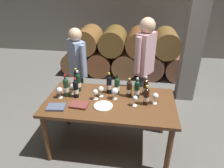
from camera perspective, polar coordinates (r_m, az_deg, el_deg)
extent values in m
plane|color=#66635E|center=(3.18, -0.54, -16.42)|extent=(14.00, 14.00, 0.00)
cube|color=gray|center=(6.52, 5.37, 20.27)|extent=(10.00, 0.24, 2.80)
cylinder|color=brown|center=(5.47, -9.58, 6.69)|extent=(0.60, 0.90, 0.60)
cylinder|color=brown|center=(5.32, -3.04, 6.44)|extent=(0.60, 0.90, 0.60)
cylinder|color=#8A5F3B|center=(5.24, 3.78, 6.08)|extent=(0.60, 0.90, 0.60)
cylinder|color=brown|center=(5.23, 10.70, 5.62)|extent=(0.60, 0.90, 0.60)
cylinder|color=brown|center=(5.30, 17.53, 5.10)|extent=(0.60, 0.90, 0.60)
cylinder|color=brown|center=(5.22, -6.67, 12.18)|extent=(0.60, 0.90, 0.60)
cylinder|color=brown|center=(5.10, 0.36, 12.00)|extent=(0.60, 0.90, 0.60)
cylinder|color=brown|center=(5.05, 7.61, 11.62)|extent=(0.60, 0.90, 0.60)
cylinder|color=olive|center=(5.08, 14.85, 11.07)|extent=(0.60, 0.90, 0.60)
cube|color=gray|center=(4.08, 21.94, 12.73)|extent=(0.32, 0.32, 2.60)
cube|color=brown|center=(2.72, -0.61, -5.11)|extent=(1.70, 0.90, 0.04)
cylinder|color=brown|center=(2.86, -17.78, -14.30)|extent=(0.07, 0.07, 0.72)
cylinder|color=brown|center=(2.66, 15.50, -17.67)|extent=(0.07, 0.07, 0.72)
cylinder|color=brown|center=(3.42, -12.46, -5.88)|extent=(0.07, 0.07, 0.72)
cylinder|color=brown|center=(3.26, 14.16, -7.97)|extent=(0.07, 0.07, 0.72)
cylinder|color=#19381E|center=(2.83, 1.42, -0.92)|extent=(0.07, 0.07, 0.20)
sphere|color=#19381E|center=(2.78, 1.44, 0.98)|extent=(0.07, 0.07, 0.07)
cylinder|color=#19381E|center=(2.77, 1.45, 1.44)|extent=(0.03, 0.03, 0.06)
cylinder|color=black|center=(2.76, 1.46, 2.22)|extent=(0.03, 0.03, 0.02)
cylinder|color=silver|center=(2.84, 1.41, -1.09)|extent=(0.07, 0.07, 0.06)
cylinder|color=black|center=(2.85, -0.81, -0.55)|extent=(0.07, 0.07, 0.22)
sphere|color=black|center=(2.79, -0.83, 1.52)|extent=(0.07, 0.07, 0.07)
cylinder|color=black|center=(2.78, -0.83, 2.04)|extent=(0.03, 0.03, 0.07)
cylinder|color=gold|center=(2.76, -0.84, 2.91)|extent=(0.03, 0.03, 0.02)
cylinder|color=silver|center=(2.85, -0.81, -0.74)|extent=(0.07, 0.07, 0.06)
cylinder|color=black|center=(2.79, -10.02, -1.77)|extent=(0.07, 0.07, 0.20)
sphere|color=black|center=(2.74, -10.20, 0.17)|extent=(0.07, 0.07, 0.07)
cylinder|color=black|center=(2.73, -10.25, 0.64)|extent=(0.03, 0.03, 0.06)
cylinder|color=#B21E23|center=(2.71, -10.32, 1.45)|extent=(0.03, 0.03, 0.02)
cylinder|color=silver|center=(2.80, -10.01, -1.95)|extent=(0.07, 0.07, 0.06)
cylinder|color=#19381E|center=(2.84, -12.58, -1.26)|extent=(0.07, 0.07, 0.22)
sphere|color=#19381E|center=(2.78, -12.82, 0.87)|extent=(0.07, 0.07, 0.07)
cylinder|color=#19381E|center=(2.77, -12.88, 1.41)|extent=(0.03, 0.03, 0.07)
cylinder|color=#B21E23|center=(2.75, -12.99, 2.31)|extent=(0.03, 0.03, 0.03)
cylinder|color=silver|center=(2.84, -12.55, -1.46)|extent=(0.07, 0.07, 0.07)
cylinder|color=black|center=(2.84, 9.25, -1.26)|extent=(0.07, 0.07, 0.19)
sphere|color=black|center=(2.79, 9.41, 0.58)|extent=(0.07, 0.07, 0.07)
cylinder|color=black|center=(2.78, 9.45, 1.03)|extent=(0.03, 0.03, 0.06)
cylinder|color=silver|center=(2.76, 9.51, 1.79)|extent=(0.03, 0.03, 0.02)
cylinder|color=silver|center=(2.84, 9.24, -1.43)|extent=(0.07, 0.07, 0.06)
cylinder|color=black|center=(3.07, -9.85, 1.08)|extent=(0.07, 0.07, 0.20)
sphere|color=black|center=(3.03, -10.01, 2.88)|extent=(0.07, 0.07, 0.07)
cylinder|color=black|center=(3.02, -10.05, 3.32)|extent=(0.03, 0.03, 0.06)
cylinder|color=gold|center=(3.00, -10.12, 4.07)|extent=(0.03, 0.03, 0.02)
cylinder|color=silver|center=(3.08, -9.84, 0.91)|extent=(0.07, 0.07, 0.06)
cylinder|color=black|center=(2.94, -9.36, 0.06)|extent=(0.07, 0.07, 0.22)
sphere|color=black|center=(2.89, -9.53, 2.08)|extent=(0.07, 0.07, 0.07)
cylinder|color=black|center=(2.88, -9.57, 2.59)|extent=(0.03, 0.03, 0.07)
cylinder|color=silver|center=(2.86, -9.64, 3.44)|extent=(0.03, 0.03, 0.02)
cylinder|color=silver|center=(2.95, -9.34, -0.13)|extent=(0.07, 0.07, 0.07)
cylinder|color=black|center=(2.63, 9.48, -3.83)|extent=(0.07, 0.07, 0.19)
sphere|color=black|center=(2.58, 9.65, -1.91)|extent=(0.07, 0.07, 0.07)
cylinder|color=black|center=(2.57, 9.69, -1.44)|extent=(0.03, 0.03, 0.06)
cylinder|color=gold|center=(2.55, 9.76, -0.64)|extent=(0.03, 0.03, 0.02)
cylinder|color=silver|center=(2.63, 9.46, -4.00)|extent=(0.07, 0.07, 0.06)
cylinder|color=black|center=(2.77, 4.76, -1.74)|extent=(0.07, 0.07, 0.19)
sphere|color=black|center=(2.73, 4.85, 0.12)|extent=(0.07, 0.07, 0.07)
cylinder|color=black|center=(2.72, 4.86, 0.57)|extent=(0.03, 0.03, 0.06)
cylinder|color=tan|center=(2.70, 4.90, 1.35)|extent=(0.03, 0.03, 0.02)
cylinder|color=silver|center=(2.78, 4.76, -1.91)|extent=(0.07, 0.07, 0.06)
cylinder|color=black|center=(2.75, 6.93, -1.93)|extent=(0.07, 0.07, 0.21)
sphere|color=black|center=(2.70, 7.06, 0.09)|extent=(0.07, 0.07, 0.07)
cylinder|color=black|center=(2.69, 7.09, 0.60)|extent=(0.03, 0.03, 0.07)
cylinder|color=silver|center=(2.67, 7.14, 1.45)|extent=(0.03, 0.03, 0.02)
cylinder|color=silver|center=(2.76, 6.92, -2.12)|extent=(0.07, 0.07, 0.06)
cylinder|color=white|center=(2.75, 0.79, -4.11)|extent=(0.06, 0.06, 0.00)
cylinder|color=white|center=(2.73, 0.80, -3.39)|extent=(0.01, 0.01, 0.07)
sphere|color=white|center=(2.70, 0.81, -2.00)|extent=(0.09, 0.09, 0.09)
cylinder|color=white|center=(2.63, 6.30, -5.94)|extent=(0.06, 0.06, 0.00)
cylinder|color=white|center=(2.61, 6.35, -5.21)|extent=(0.01, 0.01, 0.07)
sphere|color=white|center=(2.58, 6.42, -3.96)|extent=(0.07, 0.07, 0.07)
cylinder|color=white|center=(2.87, -14.15, -3.65)|extent=(0.06, 0.06, 0.00)
cylinder|color=white|center=(2.85, -14.24, -2.96)|extent=(0.01, 0.01, 0.07)
sphere|color=white|center=(2.81, -14.41, -1.66)|extent=(0.09, 0.09, 0.09)
cylinder|color=white|center=(2.81, -3.04, -3.39)|extent=(0.06, 0.06, 0.00)
cylinder|color=white|center=(2.79, -3.06, -2.69)|extent=(0.01, 0.01, 0.07)
sphere|color=white|center=(2.76, -3.09, -1.42)|extent=(0.08, 0.08, 0.08)
cylinder|color=white|center=(2.93, -10.60, -2.57)|extent=(0.06, 0.06, 0.00)
cylinder|color=white|center=(2.91, -10.67, -1.89)|extent=(0.01, 0.01, 0.07)
sphere|color=white|center=(2.87, -10.79, -0.62)|extent=(0.08, 0.08, 0.08)
cylinder|color=white|center=(2.76, -4.58, -4.18)|extent=(0.06, 0.06, 0.00)
cylinder|color=white|center=(2.74, -4.61, -3.46)|extent=(0.01, 0.01, 0.07)
sphere|color=white|center=(2.70, -4.66, -2.23)|extent=(0.07, 0.07, 0.07)
cylinder|color=white|center=(2.71, 11.76, -5.29)|extent=(0.06, 0.06, 0.00)
cylinder|color=white|center=(2.69, 11.84, -4.57)|extent=(0.01, 0.01, 0.07)
sphere|color=white|center=(2.66, 11.99, -3.27)|extent=(0.08, 0.08, 0.08)
cube|color=#4C5670|center=(2.66, -15.26, -6.21)|extent=(0.24, 0.18, 0.03)
cube|color=brown|center=(2.64, -9.11, -5.79)|extent=(0.23, 0.18, 0.03)
cylinder|color=white|center=(2.60, -2.46, -6.10)|extent=(0.24, 0.24, 0.01)
cylinder|color=#383842|center=(3.54, 8.78, -3.01)|extent=(0.11, 0.11, 0.85)
cylinder|color=#383842|center=(3.46, 7.86, -3.74)|extent=(0.11, 0.11, 0.85)
cube|color=#CC9EA8|center=(3.19, 9.23, 8.26)|extent=(0.32, 0.37, 0.64)
cylinder|color=#CC9EA8|center=(3.35, 11.09, 9.65)|extent=(0.08, 0.08, 0.54)
cylinder|color=#CC9EA8|center=(3.00, 7.27, 7.84)|extent=(0.08, 0.08, 0.54)
sphere|color=tan|center=(3.08, 9.84, 15.74)|extent=(0.23, 0.23, 0.23)
cylinder|color=#383842|center=(3.68, -9.25, -2.58)|extent=(0.11, 0.11, 0.77)
cylinder|color=#383842|center=(3.59, -8.50, -3.32)|extent=(0.11, 0.11, 0.77)
cube|color=#8499BC|center=(3.35, -9.71, 7.02)|extent=(0.35, 0.36, 0.58)
cylinder|color=#8499BC|center=(3.52, -11.19, 8.41)|extent=(0.08, 0.08, 0.49)
cylinder|color=#8499BC|center=(3.16, -8.14, 6.43)|extent=(0.08, 0.08, 0.49)
sphere|color=tan|center=(3.24, -10.25, 13.35)|extent=(0.21, 0.21, 0.21)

